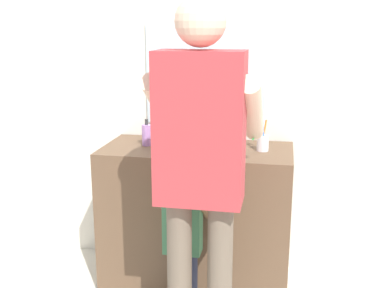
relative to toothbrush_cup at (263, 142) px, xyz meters
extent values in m
cube|color=silver|center=(-0.39, 0.31, 0.41)|extent=(4.40, 0.08, 2.70)
cube|color=silver|center=(-0.39, 0.26, 0.37)|extent=(0.77, 0.02, 0.66)
cube|color=brown|center=(-0.39, -0.01, -0.50)|extent=(1.15, 0.54, 0.89)
cylinder|color=silver|center=(-0.39, -0.03, 0.00)|extent=(0.38, 0.38, 0.11)
cylinder|color=beige|center=(-0.39, -0.03, 0.01)|extent=(0.31, 0.31, 0.09)
cylinder|color=#B7BABF|center=(-0.39, 0.21, 0.04)|extent=(0.03, 0.03, 0.18)
cylinder|color=#B7BABF|center=(-0.39, 0.15, 0.12)|extent=(0.02, 0.12, 0.02)
cylinder|color=#B7BABF|center=(-0.46, 0.21, -0.03)|extent=(0.04, 0.04, 0.05)
cylinder|color=#B7BABF|center=(-0.32, 0.21, -0.03)|extent=(0.04, 0.04, 0.05)
cylinder|color=silver|center=(0.00, 0.00, -0.01)|extent=(0.07, 0.07, 0.09)
cylinder|color=orange|center=(0.00, 0.02, 0.05)|extent=(0.03, 0.02, 0.17)
cube|color=white|center=(0.00, 0.02, 0.14)|extent=(0.01, 0.02, 0.02)
cylinder|color=blue|center=(0.00, -0.02, 0.05)|extent=(0.03, 0.01, 0.17)
cube|color=white|center=(0.00, -0.02, 0.14)|extent=(0.01, 0.02, 0.02)
cylinder|color=#B27FC6|center=(-0.71, 0.00, 0.01)|extent=(0.06, 0.06, 0.13)
cylinder|color=#2D2D2D|center=(-0.71, 0.00, 0.09)|extent=(0.02, 0.02, 0.04)
cylinder|color=#2D334C|center=(-0.45, -0.42, -0.74)|extent=(0.06, 0.06, 0.41)
cylinder|color=#2D334C|center=(-0.34, -0.42, -0.74)|extent=(0.06, 0.06, 0.41)
cube|color=#427F56|center=(-0.39, -0.42, -0.36)|extent=(0.20, 0.12, 0.35)
sphere|color=brown|center=(-0.39, -0.42, -0.12)|extent=(0.12, 0.12, 0.12)
cylinder|color=brown|center=(-0.51, -0.33, -0.33)|extent=(0.05, 0.25, 0.19)
cylinder|color=brown|center=(-0.28, -0.33, -0.33)|extent=(0.05, 0.25, 0.19)
cylinder|color=#6B5B4C|center=(-0.36, -0.67, -0.54)|extent=(0.12, 0.12, 0.81)
cylinder|color=#6B5B4C|center=(-0.16, -0.67, -0.54)|extent=(0.12, 0.12, 0.81)
cube|color=#B7383D|center=(-0.26, -0.67, 0.21)|extent=(0.40, 0.23, 0.70)
sphere|color=beige|center=(-0.26, -0.67, 0.68)|extent=(0.23, 0.23, 0.23)
cylinder|color=beige|center=(-0.48, -0.48, 0.27)|extent=(0.10, 0.49, 0.38)
cylinder|color=beige|center=(-0.04, -0.48, 0.27)|extent=(0.10, 0.49, 0.38)
cylinder|color=green|center=(-0.04, -0.30, 0.09)|extent=(0.01, 0.14, 0.03)
cube|color=white|center=(-0.04, -0.22, 0.10)|extent=(0.01, 0.02, 0.02)
camera|label=1|loc=(0.11, -2.73, 0.66)|focal=44.21mm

